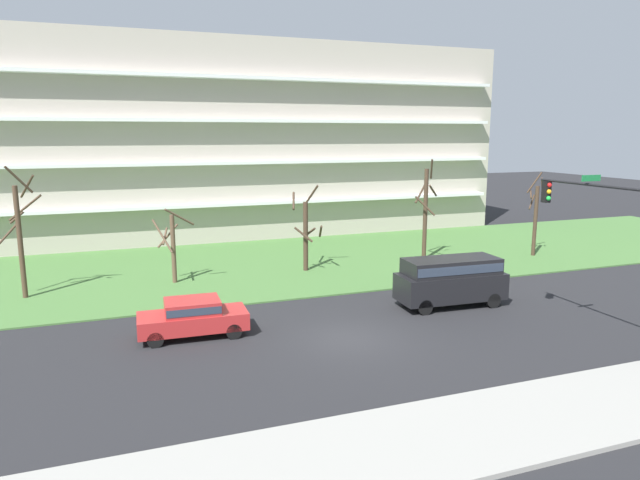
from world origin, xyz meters
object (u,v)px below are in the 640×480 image
object	(u,v)px
traffic_signal_mast	(613,234)
tree_right	(425,211)
tree_center	(306,232)
tree_left	(172,245)
tree_far_right	(535,216)
sedan_red_near_left	(193,316)
van_black_center_left	(451,278)
tree_far_left	(20,235)

from	to	relation	value
traffic_signal_mast	tree_right	bearing A→B (deg)	83.84
tree_center	tree_right	size ratio (longest dim) A/B	0.79
tree_left	tree_center	bearing A→B (deg)	1.58
tree_far_right	sedan_red_near_left	world-z (taller)	tree_far_right
tree_left	tree_center	world-z (taller)	tree_center
tree_left	van_black_center_left	size ratio (longest dim) A/B	0.83
tree_far_right	tree_right	bearing A→B (deg)	169.56
sedan_red_near_left	traffic_signal_mast	bearing A→B (deg)	155.82
tree_far_left	traffic_signal_mast	bearing A→B (deg)	-35.72
tree_far_left	tree_center	bearing A→B (deg)	1.98
tree_right	van_black_center_left	bearing A→B (deg)	-113.18
tree_left	sedan_red_near_left	xyz separation A→B (m)	(-0.11, -8.76, -1.36)
tree_far_left	van_black_center_left	distance (m)	21.36
tree_center	tree_left	bearing A→B (deg)	-178.42
tree_far_left	traffic_signal_mast	distance (m)	26.74
tree_right	traffic_signal_mast	xyz separation A→B (m)	(-1.76, -16.29, 1.35)
tree_center	tree_right	bearing A→B (deg)	1.26
tree_far_left	traffic_signal_mast	xyz separation A→B (m)	(21.68, -15.59, 1.32)
tree_left	tree_right	world-z (taller)	tree_right
tree_left	tree_far_right	xyz separation A→B (m)	(23.71, -1.01, 0.52)
sedan_red_near_left	tree_center	bearing A→B (deg)	-129.52
traffic_signal_mast	tree_far_right	bearing A→B (deg)	57.78
sedan_red_near_left	van_black_center_left	bearing A→B (deg)	-177.88
tree_far_left	traffic_signal_mast	size ratio (longest dim) A/B	1.00
tree_left	traffic_signal_mast	distance (m)	21.53
tree_center	sedan_red_near_left	xyz separation A→B (m)	(-7.98, -8.97, -1.56)
tree_far_left	tree_left	world-z (taller)	tree_far_left
tree_left	tree_center	size ratio (longest dim) A/B	0.84
tree_far_right	traffic_signal_mast	xyz separation A→B (m)	(-9.38, -14.89, 1.86)
tree_left	tree_right	xyz separation A→B (m)	(16.09, 0.40, 1.04)
tree_far_left	tree_left	bearing A→B (deg)	2.40
tree_left	sedan_red_near_left	world-z (taller)	tree_left
tree_left	tree_far_left	bearing A→B (deg)	-177.60
sedan_red_near_left	van_black_center_left	size ratio (longest dim) A/B	0.84
tree_center	tree_right	distance (m)	8.27
van_black_center_left	traffic_signal_mast	world-z (taller)	traffic_signal_mast
tree_center	van_black_center_left	bearing A→B (deg)	-64.36
tree_far_right	traffic_signal_mast	size ratio (longest dim) A/B	0.85
tree_far_left	tree_right	distance (m)	23.45
van_black_center_left	tree_far_left	bearing A→B (deg)	-20.66
van_black_center_left	tree_right	bearing A→B (deg)	-110.44
tree_far_left	van_black_center_left	xyz separation A→B (m)	(19.52, -8.45, -1.90)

